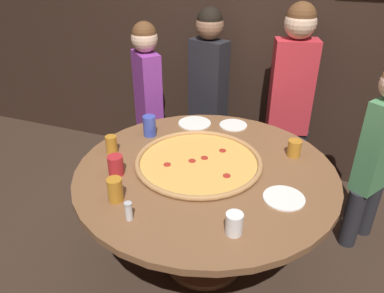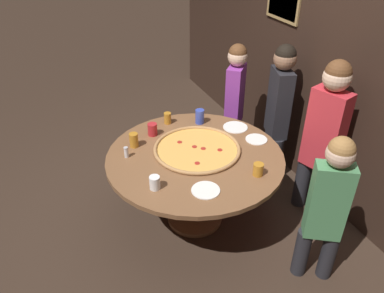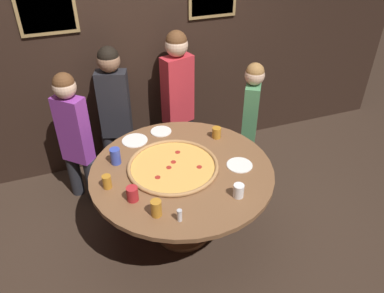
% 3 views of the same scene
% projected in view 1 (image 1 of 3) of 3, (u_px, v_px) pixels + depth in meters
% --- Properties ---
extents(ground_plane, '(24.00, 24.00, 0.00)m').
position_uv_depth(ground_plane, '(204.00, 260.00, 2.55)').
color(ground_plane, '#38281E').
extents(back_wall, '(6.40, 0.08, 2.60)m').
position_uv_depth(back_wall, '(261.00, 24.00, 3.02)').
color(back_wall, black).
rests_on(back_wall, ground_plane).
extents(dining_table, '(1.53, 1.53, 0.74)m').
position_uv_depth(dining_table, '(205.00, 188.00, 2.25)').
color(dining_table, brown).
rests_on(dining_table, ground_plane).
extents(giant_pizza, '(0.76, 0.76, 0.03)m').
position_uv_depth(giant_pizza, '(199.00, 161.00, 2.24)').
color(giant_pizza, '#E5A84C').
rests_on(giant_pizza, dining_table).
extents(drink_cup_front_edge, '(0.07, 0.07, 0.11)m').
position_uv_depth(drink_cup_front_edge, '(111.00, 144.00, 2.33)').
color(drink_cup_front_edge, '#BC7A23').
rests_on(drink_cup_front_edge, dining_table).
extents(drink_cup_beside_pizza, '(0.09, 0.09, 0.12)m').
position_uv_depth(drink_cup_beside_pizza, '(116.00, 165.00, 2.12)').
color(drink_cup_beside_pizza, '#B22328').
rests_on(drink_cup_beside_pizza, dining_table).
extents(drink_cup_centre_back, '(0.08, 0.08, 0.13)m').
position_uv_depth(drink_cup_centre_back, '(115.00, 190.00, 1.90)').
color(drink_cup_centre_back, '#BC7A23').
rests_on(drink_cup_centre_back, dining_table).
extents(drink_cup_near_right, '(0.08, 0.08, 0.11)m').
position_uv_depth(drink_cup_near_right, '(234.00, 224.00, 1.70)').
color(drink_cup_near_right, white).
rests_on(drink_cup_near_right, dining_table).
extents(drink_cup_near_left, '(0.09, 0.09, 0.14)m').
position_uv_depth(drink_cup_near_left, '(149.00, 126.00, 2.52)').
color(drink_cup_near_left, '#384CB7').
rests_on(drink_cup_near_left, dining_table).
extents(drink_cup_by_shaker, '(0.08, 0.08, 0.10)m').
position_uv_depth(drink_cup_by_shaker, '(294.00, 148.00, 2.30)').
color(drink_cup_by_shaker, '#BC7A23').
rests_on(drink_cup_by_shaker, dining_table).
extents(white_plate_beside_cup, '(0.24, 0.24, 0.01)m').
position_uv_depth(white_plate_beside_cup, '(195.00, 123.00, 2.71)').
color(white_plate_beside_cup, white).
rests_on(white_plate_beside_cup, dining_table).
extents(white_plate_right_side, '(0.22, 0.22, 0.01)m').
position_uv_depth(white_plate_right_side, '(284.00, 198.00, 1.94)').
color(white_plate_right_side, white).
rests_on(white_plate_right_side, dining_table).
extents(white_plate_near_front, '(0.20, 0.20, 0.01)m').
position_uv_depth(white_plate_near_front, '(233.00, 125.00, 2.69)').
color(white_plate_near_front, white).
rests_on(white_plate_near_front, dining_table).
extents(condiment_shaker, '(0.04, 0.04, 0.10)m').
position_uv_depth(condiment_shaker, '(129.00, 211.00, 1.78)').
color(condiment_shaker, silver).
rests_on(condiment_shaker, dining_table).
extents(diner_side_right, '(0.33, 0.33, 1.38)m').
position_uv_depth(diner_side_right, '(148.00, 96.00, 3.08)').
color(diner_side_right, '#232328').
rests_on(diner_side_right, ground_plane).
extents(diner_far_right, '(0.27, 0.34, 1.30)m').
position_uv_depth(diner_far_right, '(378.00, 150.00, 2.39)').
color(diner_far_right, '#232328').
rests_on(diner_far_right, ground_plane).
extents(diner_centre_back, '(0.41, 0.25, 1.54)m').
position_uv_depth(diner_centre_back, '(291.00, 92.00, 2.91)').
color(diner_centre_back, '#232328').
rests_on(diner_centre_back, ground_plane).
extents(diner_far_left, '(0.39, 0.25, 1.47)m').
position_uv_depth(diner_far_left, '(208.00, 86.00, 3.13)').
color(diner_far_left, '#232328').
rests_on(diner_far_left, ground_plane).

